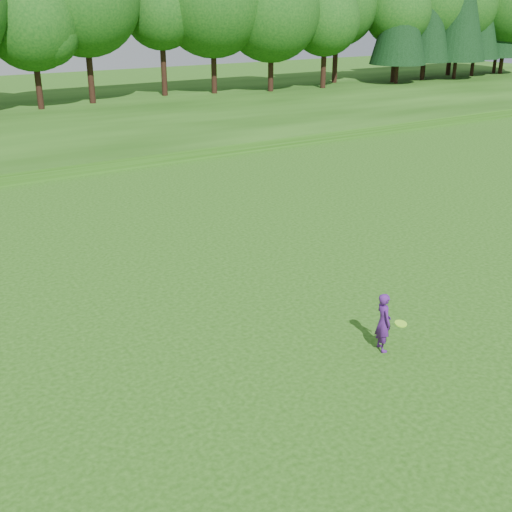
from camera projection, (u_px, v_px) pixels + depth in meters
ground at (350, 330)px, 16.27m from camera, size 140.00×140.00×0.00m
berm at (16, 124)px, 42.76m from camera, size 130.00×30.00×0.60m
walking_path at (86, 170)px, 31.91m from camera, size 130.00×1.60×0.04m
woman at (383, 322)px, 15.11m from camera, size 0.50×0.98×1.46m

